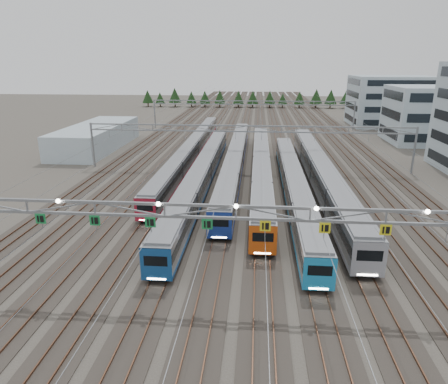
# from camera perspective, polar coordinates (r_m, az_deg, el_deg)

# --- Properties ---
(ground) EXTENTS (400.00, 400.00, 0.00)m
(ground) POSITION_cam_1_polar(r_m,az_deg,el_deg) (33.97, 1.64, -14.49)
(ground) COLOR #47423A
(ground) RESTS_ON ground
(track_bed) EXTENTS (54.00, 260.00, 5.42)m
(track_bed) POSITION_cam_1_polar(r_m,az_deg,el_deg) (129.66, 4.16, 10.68)
(track_bed) COLOR #2D2823
(track_bed) RESTS_ON ground
(train_a) EXTENTS (2.56, 69.01, 3.33)m
(train_a) POSITION_cam_1_polar(r_m,az_deg,el_deg) (79.40, -4.56, 6.20)
(train_a) COLOR black
(train_a) RESTS_ON ground
(train_b) EXTENTS (2.74, 58.37, 3.57)m
(train_b) POSITION_cam_1_polar(r_m,az_deg,el_deg) (61.17, -3.10, 2.71)
(train_b) COLOR black
(train_b) RESTS_ON ground
(train_c) EXTENTS (2.72, 60.63, 3.53)m
(train_c) POSITION_cam_1_polar(r_m,az_deg,el_deg) (70.34, 1.64, 4.77)
(train_c) COLOR black
(train_c) RESTS_ON ground
(train_d) EXTENTS (2.74, 57.50, 3.57)m
(train_d) POSITION_cam_1_polar(r_m,az_deg,el_deg) (65.54, 5.34, 3.71)
(train_d) COLOR black
(train_d) RESTS_ON ground
(train_e) EXTENTS (2.68, 51.46, 3.48)m
(train_e) POSITION_cam_1_polar(r_m,az_deg,el_deg) (57.18, 9.90, 1.30)
(train_e) COLOR black
(train_e) RESTS_ON ground
(train_f) EXTENTS (2.97, 57.65, 3.87)m
(train_f) POSITION_cam_1_polar(r_m,az_deg,el_deg) (63.02, 13.57, 2.83)
(train_f) COLOR black
(train_f) RESTS_ON ground
(gantry_near) EXTENTS (56.36, 0.61, 8.08)m
(gantry_near) POSITION_cam_1_polar(r_m,az_deg,el_deg) (30.62, 1.66, -3.38)
(gantry_near) COLOR gray
(gantry_near) RESTS_ON ground
(gantry_mid) EXTENTS (56.36, 0.36, 8.00)m
(gantry_mid) POSITION_cam_1_polar(r_m,az_deg,el_deg) (69.61, 3.55, 8.27)
(gantry_mid) COLOR gray
(gantry_mid) RESTS_ON ground
(gantry_far) EXTENTS (56.36, 0.36, 8.00)m
(gantry_far) POSITION_cam_1_polar(r_m,az_deg,el_deg) (114.19, 4.11, 12.14)
(gantry_far) COLOR gray
(gantry_far) RESTS_ON ground
(depot_bldg_mid) EXTENTS (14.00, 16.00, 12.87)m
(depot_bldg_mid) POSITION_cam_1_polar(r_m,az_deg,el_deg) (105.40, 26.34, 9.87)
(depot_bldg_mid) COLOR #A8BCC9
(depot_bldg_mid) RESTS_ON ground
(depot_bldg_north) EXTENTS (22.00, 18.00, 14.25)m
(depot_bldg_north) POSITION_cam_1_polar(r_m,az_deg,el_deg) (130.58, 22.62, 11.92)
(depot_bldg_north) COLOR #A8BCC9
(depot_bldg_north) RESTS_ON ground
(west_shed) EXTENTS (10.00, 30.00, 5.02)m
(west_shed) POSITION_cam_1_polar(r_m,az_deg,el_deg) (92.96, -17.75, 7.54)
(west_shed) COLOR #A8BCC9
(west_shed) RESTS_ON ground
(treeline) EXTENTS (93.80, 5.60, 7.02)m
(treeline) POSITION_cam_1_polar(r_m,az_deg,el_deg) (169.20, 4.07, 13.37)
(treeline) COLOR #332114
(treeline) RESTS_ON ground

